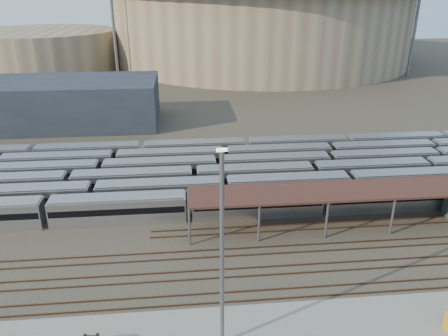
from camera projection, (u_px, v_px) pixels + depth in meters
name	position (u px, v px, depth m)	size (l,w,h in m)	color
ground	(256.00, 247.00, 53.50)	(420.00, 420.00, 0.00)	#383026
subway_trains	(218.00, 174.00, 69.48)	(123.02, 23.90, 3.60)	#B0AFB4
inspection_shed	(417.00, 189.00, 57.23)	(60.30, 6.00, 5.30)	slate
empty_tracks	(263.00, 271.00, 48.88)	(170.00, 9.62, 0.18)	#4C3323
stadium	(261.00, 19.00, 177.72)	(124.00, 124.00, 32.50)	gray
secondary_arena	(42.00, 49.00, 164.52)	(56.00, 56.00, 14.00)	gray
service_building	(64.00, 103.00, 98.80)	(42.00, 20.00, 10.00)	#1E232D
floodlight_0	(112.00, 14.00, 143.59)	(4.00, 1.00, 38.40)	slate
floodlight_2	(417.00, 14.00, 143.50)	(4.00, 1.00, 38.40)	slate
floodlight_3	(174.00, 7.00, 191.25)	(4.00, 1.00, 38.40)	slate
yard_light_pole	(222.00, 254.00, 35.38)	(0.82, 0.36, 18.48)	slate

